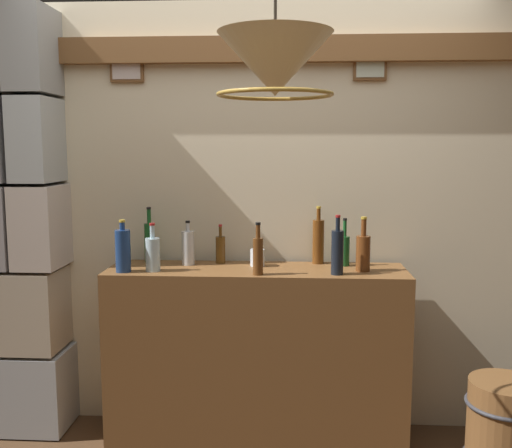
# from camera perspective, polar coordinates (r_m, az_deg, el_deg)

# --- Properties ---
(panelled_rear_partition) EXTENTS (3.38, 0.15, 2.44)m
(panelled_rear_partition) POSITION_cam_1_polar(r_m,az_deg,el_deg) (3.39, 0.34, 1.58)
(panelled_rear_partition) COLOR beige
(panelled_rear_partition) RESTS_ON ground
(stone_pillar) EXTENTS (0.47, 0.39, 2.37)m
(stone_pillar) POSITION_cam_1_polar(r_m,az_deg,el_deg) (3.56, -21.78, -0.45)
(stone_pillar) COLOR #A4A9AE
(stone_pillar) RESTS_ON ground
(bar_shelf_unit) EXTENTS (1.61, 0.42, 0.99)m
(bar_shelf_unit) POSITION_cam_1_polar(r_m,az_deg,el_deg) (3.29, 0.05, -12.81)
(bar_shelf_unit) COLOR brown
(bar_shelf_unit) RESTS_ON ground
(liquor_bottle_rye) EXTENTS (0.06, 0.06, 0.26)m
(liquor_bottle_rye) POSITION_cam_1_polar(r_m,az_deg,el_deg) (3.25, 8.62, -2.46)
(liquor_bottle_rye) COLOR #175021
(liquor_bottle_rye) RESTS_ON bar_shelf_unit
(liquor_bottle_vermouth) EXTENTS (0.06, 0.06, 0.31)m
(liquor_bottle_vermouth) POSITION_cam_1_polar(r_m,az_deg,el_deg) (3.02, 7.94, -2.65)
(liquor_bottle_vermouth) COLOR black
(liquor_bottle_vermouth) RESTS_ON bar_shelf_unit
(liquor_bottle_gin) EXTENTS (0.05, 0.05, 0.27)m
(liquor_bottle_gin) POSITION_cam_1_polar(r_m,az_deg,el_deg) (2.99, 0.20, -2.99)
(liquor_bottle_gin) COLOR #5B3315
(liquor_bottle_gin) RESTS_ON bar_shelf_unit
(liquor_bottle_scotch) EXTENTS (0.08, 0.08, 0.28)m
(liquor_bottle_scotch) POSITION_cam_1_polar(r_m,az_deg,el_deg) (3.14, -12.86, -2.51)
(liquor_bottle_scotch) COLOR navy
(liquor_bottle_scotch) RESTS_ON bar_shelf_unit
(liquor_bottle_tequila) EXTENTS (0.08, 0.08, 0.26)m
(liquor_bottle_tequila) POSITION_cam_1_polar(r_m,az_deg,el_deg) (3.13, -10.04, -2.86)
(liquor_bottle_tequila) COLOR #AEC9D2
(liquor_bottle_tequila) RESTS_ON bar_shelf_unit
(liquor_bottle_amaro) EXTENTS (0.06, 0.06, 0.31)m
(liquor_bottle_amaro) POSITION_cam_1_polar(r_m,az_deg,el_deg) (3.37, -10.35, -1.65)
(liquor_bottle_amaro) COLOR #1B5622
(liquor_bottle_amaro) RESTS_ON bar_shelf_unit
(liquor_bottle_rum) EXTENTS (0.07, 0.07, 0.25)m
(liquor_bottle_rum) POSITION_cam_1_polar(r_m,az_deg,el_deg) (3.27, -6.64, -2.27)
(liquor_bottle_rum) COLOR silver
(liquor_bottle_rum) RESTS_ON bar_shelf_unit
(liquor_bottle_sherry) EXTENTS (0.07, 0.07, 0.29)m
(liquor_bottle_sherry) POSITION_cam_1_polar(r_m,az_deg,el_deg) (3.13, 10.41, -2.67)
(liquor_bottle_sherry) COLOR brown
(liquor_bottle_sherry) RESTS_ON bar_shelf_unit
(liquor_bottle_whiskey) EXTENTS (0.06, 0.06, 0.32)m
(liquor_bottle_whiskey) POSITION_cam_1_polar(r_m,az_deg,el_deg) (3.29, 6.09, -1.63)
(liquor_bottle_whiskey) COLOR #613412
(liquor_bottle_whiskey) RESTS_ON bar_shelf_unit
(liquor_bottle_mezcal) EXTENTS (0.05, 0.05, 0.22)m
(liquor_bottle_mezcal) POSITION_cam_1_polar(r_m,az_deg,el_deg) (3.30, -3.49, -2.44)
(liquor_bottle_mezcal) COLOR #593913
(liquor_bottle_mezcal) RESTS_ON bar_shelf_unit
(glass_tumbler_rocks) EXTENTS (0.08, 0.08, 0.09)m
(glass_tumbler_rocks) POSITION_cam_1_polar(r_m,az_deg,el_deg) (3.21, 0.10, -3.30)
(glass_tumbler_rocks) COLOR silver
(glass_tumbler_rocks) RESTS_ON bar_shelf_unit
(pendant_lamp) EXTENTS (0.45, 0.45, 0.55)m
(pendant_lamp) POSITION_cam_1_polar(r_m,az_deg,el_deg) (2.31, 1.88, 15.14)
(pendant_lamp) COLOR beige
(wooden_barrel) EXTENTS (0.38, 0.38, 0.51)m
(wooden_barrel) POSITION_cam_1_polar(r_m,az_deg,el_deg) (3.27, 23.02, -18.15)
(wooden_barrel) COLOR brown
(wooden_barrel) RESTS_ON ground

